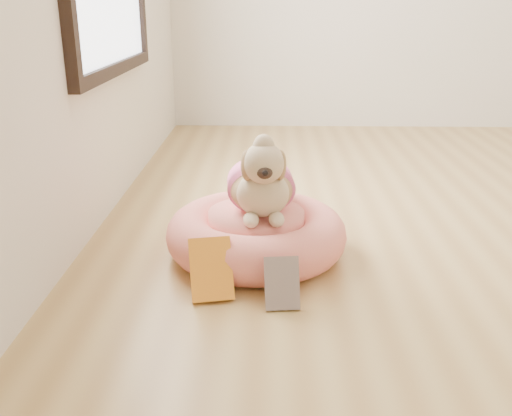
{
  "coord_description": "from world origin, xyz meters",
  "views": [
    {
      "loc": [
        -1.22,
        -2.46,
        0.98
      ],
      "look_at": [
        -1.27,
        -0.38,
        0.22
      ],
      "focal_mm": 40.0,
      "sensor_mm": 36.0,
      "label": 1
    }
  ],
  "objects_px": {
    "dog": "(261,170)",
    "book_yellow": "(211,269)",
    "pet_bed": "(256,234)",
    "book_white": "(282,283)"
  },
  "relations": [
    {
      "from": "pet_bed",
      "to": "dog",
      "type": "distance_m",
      "value": 0.27
    },
    {
      "from": "book_white",
      "to": "book_yellow",
      "type": "bearing_deg",
      "value": 158.98
    },
    {
      "from": "book_yellow",
      "to": "book_white",
      "type": "xyz_separation_m",
      "value": [
        0.25,
        -0.07,
        -0.02
      ]
    },
    {
      "from": "dog",
      "to": "book_yellow",
      "type": "relative_size",
      "value": 2.14
    },
    {
      "from": "dog",
      "to": "pet_bed",
      "type": "bearing_deg",
      "value": -178.89
    },
    {
      "from": "pet_bed",
      "to": "book_yellow",
      "type": "xyz_separation_m",
      "value": [
        -0.15,
        -0.35,
        0.01
      ]
    },
    {
      "from": "dog",
      "to": "book_yellow",
      "type": "xyz_separation_m",
      "value": [
        -0.17,
        -0.35,
        -0.26
      ]
    },
    {
      "from": "dog",
      "to": "book_yellow",
      "type": "bearing_deg",
      "value": -119.7
    },
    {
      "from": "pet_bed",
      "to": "book_yellow",
      "type": "bearing_deg",
      "value": -113.01
    },
    {
      "from": "book_yellow",
      "to": "book_white",
      "type": "relative_size",
      "value": 1.24
    }
  ]
}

